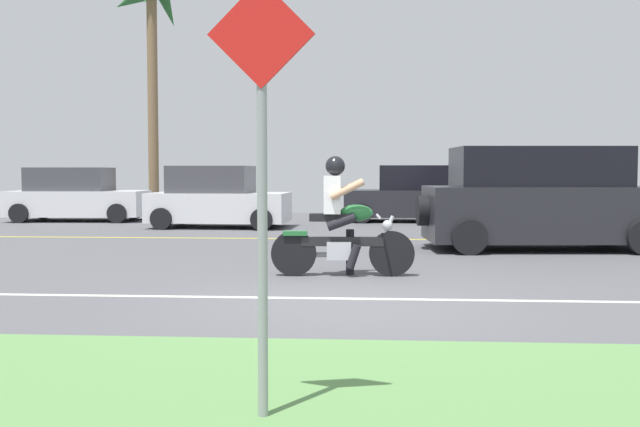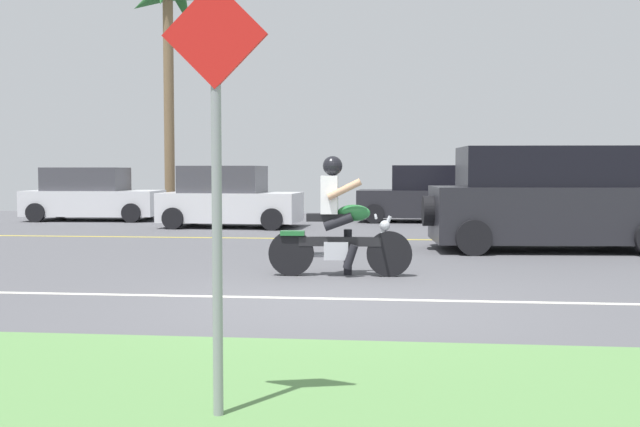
% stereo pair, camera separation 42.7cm
% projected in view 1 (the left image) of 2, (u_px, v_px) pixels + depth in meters
% --- Properties ---
extents(ground, '(56.00, 30.00, 0.04)m').
position_uv_depth(ground, '(353.00, 269.00, 11.64)').
color(ground, '#545459').
extents(grass_median, '(56.00, 3.80, 0.06)m').
position_uv_depth(grass_median, '(320.00, 414.00, 4.56)').
color(grass_median, '#5B8C4C').
rests_on(grass_median, ground).
extents(lane_line_near, '(50.40, 0.12, 0.01)m').
position_uv_depth(lane_line_near, '(346.00, 298.00, 8.84)').
color(lane_line_near, silver).
rests_on(lane_line_near, ground).
extents(lane_line_far, '(50.40, 0.12, 0.01)m').
position_uv_depth(lane_line_far, '(359.00, 239.00, 16.51)').
color(lane_line_far, yellow).
rests_on(lane_line_far, ground).
extents(motorcyclist, '(2.05, 0.67, 1.72)m').
position_uv_depth(motorcyclist, '(341.00, 225.00, 10.72)').
color(motorcyclist, black).
rests_on(motorcyclist, ground).
extents(suv_nearby, '(4.62, 2.35, 1.95)m').
position_uv_depth(suv_nearby, '(540.00, 200.00, 14.32)').
color(suv_nearby, '#232328').
rests_on(suv_nearby, ground).
extents(parked_car_0, '(4.04, 2.19, 1.60)m').
position_uv_depth(parked_car_0, '(76.00, 196.00, 22.45)').
color(parked_car_0, silver).
rests_on(parked_car_0, ground).
extents(parked_car_1, '(3.68, 2.11, 1.63)m').
position_uv_depth(parked_car_1, '(217.00, 199.00, 19.87)').
color(parked_car_1, silver).
rests_on(parked_car_1, ground).
extents(parked_car_2, '(3.82, 1.99, 1.66)m').
position_uv_depth(parked_car_2, '(412.00, 196.00, 22.14)').
color(parked_car_2, '#232328').
rests_on(parked_car_2, ground).
extents(palm_tree_0, '(3.90, 3.90, 8.44)m').
position_uv_depth(palm_tree_0, '(150.00, 7.00, 25.13)').
color(palm_tree_0, brown).
rests_on(palm_tree_0, ground).
extents(street_sign, '(0.62, 0.06, 2.60)m').
position_uv_depth(street_sign, '(262.00, 158.00, 4.35)').
color(street_sign, gray).
rests_on(street_sign, ground).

